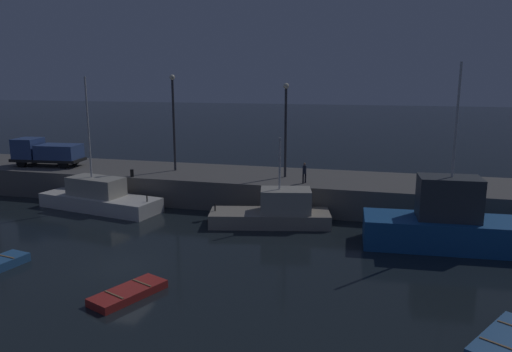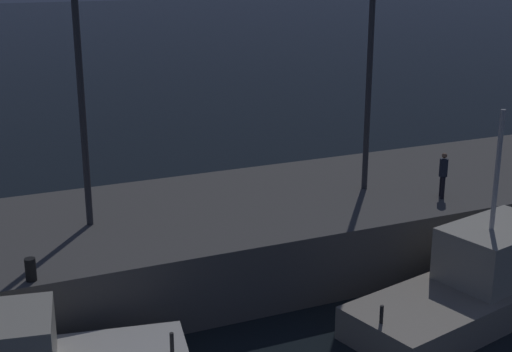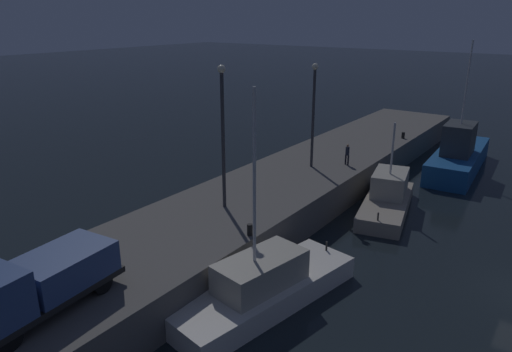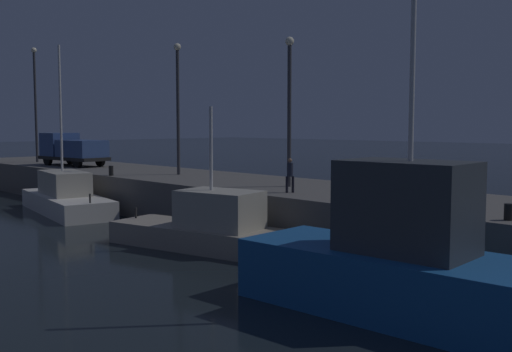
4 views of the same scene
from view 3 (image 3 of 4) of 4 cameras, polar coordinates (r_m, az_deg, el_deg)
pier_quay at (r=30.61m, az=0.81°, el=-3.38°), size 61.08×7.50×2.22m
fishing_boat_blue at (r=43.70m, az=23.17°, el=2.27°), size 12.29×4.10×10.86m
fishing_boat_white at (r=33.39m, az=15.54°, el=-2.50°), size 8.61×4.50×6.05m
fishing_boat_orange at (r=22.21m, az=0.97°, el=-13.16°), size 10.14×4.69×10.06m
lamp_post_east at (r=25.97m, az=-4.02°, el=5.90°), size 0.44×0.44×7.99m
lamp_post_central at (r=33.67m, az=6.94°, el=8.20°), size 0.44×0.44×7.34m
utility_truck at (r=19.29m, az=-25.03°, el=-11.62°), size 6.38×2.87×2.44m
dockworker at (r=35.24m, az=10.94°, el=2.72°), size 0.38×0.38×1.56m
bollard_west at (r=44.39m, az=17.29°, el=4.70°), size 0.28×0.28×0.54m
bollard_central at (r=23.76m, az=-0.75°, el=-6.48°), size 0.28×0.28×0.60m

